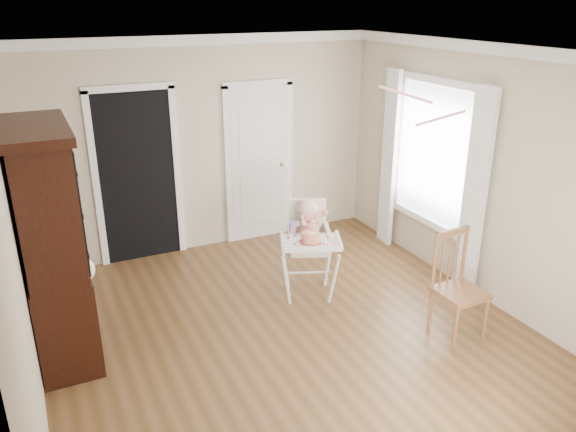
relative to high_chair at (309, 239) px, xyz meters
name	(u,v)px	position (x,y,z in m)	size (l,w,h in m)	color
floor	(293,338)	(-0.53, -0.71, -0.68)	(5.00, 5.00, 0.00)	#51391C
ceiling	(294,52)	(-0.53, -0.71, 2.02)	(5.00, 5.00, 0.00)	white
wall_back	(207,146)	(-0.53, 1.79, 0.67)	(4.50, 4.50, 0.00)	#C1B097
wall_left	(17,256)	(-2.78, -0.71, 0.67)	(5.00, 5.00, 0.00)	#C1B097
wall_right	(486,177)	(1.72, -0.71, 0.67)	(5.00, 5.00, 0.00)	#C1B097
crown_molding	(294,59)	(-0.53, -0.71, 1.96)	(4.50, 5.00, 0.12)	white
doorway	(137,174)	(-1.43, 1.77, 0.43)	(1.06, 0.05, 2.22)	black
closet_door	(259,165)	(0.17, 1.77, 0.35)	(0.96, 0.09, 2.13)	white
window_right	(431,164)	(1.65, 0.09, 0.61)	(0.13, 1.84, 2.30)	white
high_chair	(309,239)	(0.00, 0.00, 0.00)	(0.86, 0.95, 1.09)	white
baby	(309,223)	(0.01, 0.02, 0.17)	(0.31, 0.32, 0.52)	beige
cake	(311,237)	(-0.11, -0.25, 0.14)	(0.24, 0.24, 0.11)	silver
sippy_cup	(293,229)	(-0.21, -0.02, 0.17)	(0.08, 0.08, 0.20)	#CB7C9A
china_cabinet	(53,245)	(-2.52, 0.05, 0.40)	(0.57, 1.27, 2.15)	black
dining_chair	(458,289)	(0.95, -1.30, -0.19)	(0.43, 0.43, 1.05)	brown
streamer	(406,95)	(0.56, -0.76, 1.62)	(0.03, 0.50, 0.02)	pink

